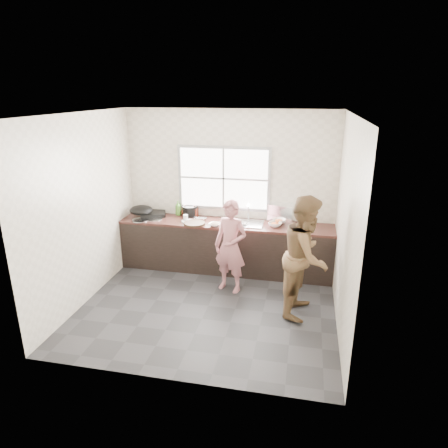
% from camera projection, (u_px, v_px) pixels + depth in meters
% --- Properties ---
extents(floor, '(3.60, 3.20, 0.01)m').
position_uv_depth(floor, '(208.00, 306.00, 5.80)').
color(floor, '#29292C').
rests_on(floor, ground).
extents(ceiling, '(3.60, 3.20, 0.01)m').
position_uv_depth(ceiling, '(205.00, 113.00, 4.94)').
color(ceiling, silver).
rests_on(ceiling, wall_back).
extents(wall_back, '(3.60, 0.01, 2.70)m').
position_uv_depth(wall_back, '(230.00, 190.00, 6.86)').
color(wall_back, silver).
rests_on(wall_back, ground).
extents(wall_left, '(0.01, 3.20, 2.70)m').
position_uv_depth(wall_left, '(85.00, 210.00, 5.72)').
color(wall_left, beige).
rests_on(wall_left, ground).
extents(wall_right, '(0.01, 3.20, 2.70)m').
position_uv_depth(wall_right, '(346.00, 226.00, 5.02)').
color(wall_right, silver).
rests_on(wall_right, ground).
extents(wall_front, '(3.60, 0.01, 2.70)m').
position_uv_depth(wall_front, '(167.00, 266.00, 3.88)').
color(wall_front, beige).
rests_on(wall_front, ground).
extents(cabinet, '(3.60, 0.62, 0.82)m').
position_uv_depth(cabinet, '(226.00, 247.00, 6.86)').
color(cabinet, black).
rests_on(cabinet, floor).
extents(countertop, '(3.60, 0.64, 0.04)m').
position_uv_depth(countertop, '(226.00, 224.00, 6.73)').
color(countertop, '#3A1D17').
rests_on(countertop, cabinet).
extents(sink, '(0.55, 0.45, 0.02)m').
position_uv_depth(sink, '(246.00, 224.00, 6.65)').
color(sink, silver).
rests_on(sink, countertop).
extents(faucet, '(0.02, 0.02, 0.30)m').
position_uv_depth(faucet, '(248.00, 212.00, 6.79)').
color(faucet, silver).
rests_on(faucet, countertop).
extents(window_frame, '(1.60, 0.05, 1.10)m').
position_uv_depth(window_frame, '(224.00, 178.00, 6.80)').
color(window_frame, '#9EA0A5').
rests_on(window_frame, wall_back).
extents(window_glazing, '(1.50, 0.01, 1.00)m').
position_uv_depth(window_glazing, '(223.00, 179.00, 6.78)').
color(window_glazing, white).
rests_on(window_glazing, window_frame).
extents(woman, '(0.57, 0.46, 1.35)m').
position_uv_depth(woman, '(231.00, 249.00, 6.07)').
color(woman, '#C0737A').
rests_on(woman, floor).
extents(person_side, '(0.79, 0.93, 1.69)m').
position_uv_depth(person_side, '(306.00, 256.00, 5.40)').
color(person_side, brown).
rests_on(person_side, floor).
extents(cutting_board, '(0.41, 0.41, 0.04)m').
position_uv_depth(cutting_board, '(194.00, 223.00, 6.62)').
color(cutting_board, black).
rests_on(cutting_board, countertop).
extents(cleaver, '(0.22, 0.13, 0.01)m').
position_uv_depth(cleaver, '(200.00, 218.00, 6.82)').
color(cleaver, silver).
rests_on(cleaver, cutting_board).
extents(bowl_mince, '(0.25, 0.25, 0.05)m').
position_uv_depth(bowl_mince, '(215.00, 224.00, 6.55)').
color(bowl_mince, white).
rests_on(bowl_mince, countertop).
extents(bowl_crabs, '(0.23, 0.23, 0.06)m').
position_uv_depth(bowl_crabs, '(275.00, 225.00, 6.52)').
color(bowl_crabs, white).
rests_on(bowl_crabs, countertop).
extents(bowl_held, '(0.24, 0.24, 0.06)m').
position_uv_depth(bowl_held, '(242.00, 224.00, 6.57)').
color(bowl_held, silver).
rests_on(bowl_held, countertop).
extents(black_pot, '(0.28, 0.28, 0.18)m').
position_uv_depth(black_pot, '(190.00, 211.00, 7.04)').
color(black_pot, black).
rests_on(black_pot, countertop).
extents(plate_food, '(0.29, 0.29, 0.02)m').
position_uv_depth(plate_food, '(188.00, 221.00, 6.75)').
color(plate_food, silver).
rests_on(plate_food, countertop).
extents(bottle_green, '(0.11, 0.11, 0.26)m').
position_uv_depth(bottle_green, '(178.00, 208.00, 7.07)').
color(bottle_green, '#457E29').
rests_on(bottle_green, countertop).
extents(bottle_brown_tall, '(0.11, 0.11, 0.19)m').
position_uv_depth(bottle_brown_tall, '(195.00, 211.00, 7.02)').
color(bottle_brown_tall, '#471B11').
rests_on(bottle_brown_tall, countertop).
extents(bottle_brown_short, '(0.16, 0.16, 0.18)m').
position_uv_depth(bottle_brown_short, '(185.00, 211.00, 7.06)').
color(bottle_brown_short, '#3D180F').
rests_on(bottle_brown_short, countertop).
extents(glass_jar, '(0.09, 0.09, 0.11)m').
position_uv_depth(glass_jar, '(185.00, 218.00, 6.78)').
color(glass_jar, silver).
rests_on(glass_jar, countertop).
extents(burner, '(0.54, 0.54, 0.06)m').
position_uv_depth(burner, '(153.00, 213.00, 7.13)').
color(burner, black).
rests_on(burner, countertop).
extents(wok, '(0.49, 0.49, 0.15)m').
position_uv_depth(wok, '(141.00, 210.00, 6.94)').
color(wok, black).
rests_on(wok, burner).
extents(dish_rack, '(0.49, 0.41, 0.32)m').
position_uv_depth(dish_rack, '(282.00, 213.00, 6.67)').
color(dish_rack, white).
rests_on(dish_rack, countertop).
extents(pot_lid_left, '(0.28, 0.28, 0.01)m').
position_uv_depth(pot_lid_left, '(140.00, 220.00, 6.82)').
color(pot_lid_left, '#A6A8AD').
rests_on(pot_lid_left, countertop).
extents(pot_lid_right, '(0.32, 0.32, 0.01)m').
position_uv_depth(pot_lid_right, '(154.00, 219.00, 6.87)').
color(pot_lid_right, silver).
rests_on(pot_lid_right, countertop).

